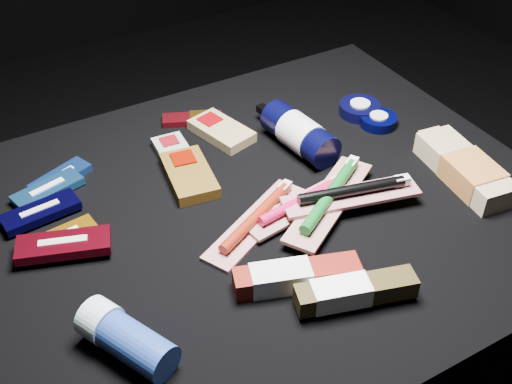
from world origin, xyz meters
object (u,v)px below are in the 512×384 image
bodywash_bottle (466,170)px  deodorant_stick (126,338)px  lotion_bottle (299,134)px  toothpaste_carton_red (291,277)px

bodywash_bottle → deodorant_stick: size_ratio=1.48×
lotion_bottle → toothpaste_carton_red: bearing=-130.8°
bodywash_bottle → toothpaste_carton_red: size_ratio=1.16×
deodorant_stick → toothpaste_carton_red: 0.24m
deodorant_stick → lotion_bottle: bearing=7.2°
bodywash_bottle → deodorant_stick: 0.63m
lotion_bottle → toothpaste_carton_red: lotion_bottle is taller
deodorant_stick → toothpaste_carton_red: bearing=-26.4°
toothpaste_carton_red → bodywash_bottle: bearing=27.6°
lotion_bottle → deodorant_stick: (-0.43, -0.27, -0.00)m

